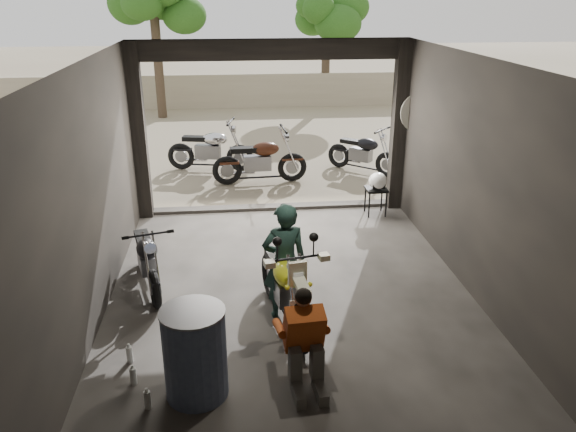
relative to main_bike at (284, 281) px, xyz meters
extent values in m
plane|color=#7A6D56|center=(0.16, 0.50, -0.59)|extent=(80.00, 80.00, 0.00)
cube|color=#2D2B28|center=(0.16, 0.50, -0.58)|extent=(5.00, 7.00, 0.02)
plane|color=black|center=(0.16, 0.50, 2.61)|extent=(7.00, 7.00, 0.00)
cube|color=black|center=(0.16, -3.00, 1.01)|extent=(5.00, 0.02, 3.20)
cube|color=black|center=(-2.34, 0.50, 1.01)|extent=(0.02, 7.00, 3.20)
cube|color=black|center=(2.66, 0.50, 1.01)|extent=(0.02, 7.00, 3.20)
cube|color=black|center=(-2.22, 3.88, 1.01)|extent=(0.24, 0.24, 3.20)
cube|color=black|center=(2.54, 3.88, 1.01)|extent=(0.24, 0.24, 3.20)
cube|color=black|center=(0.16, 3.92, 2.43)|extent=(5.00, 0.16, 0.36)
cube|color=#2D2B28|center=(0.16, 4.00, -0.55)|extent=(5.00, 0.25, 0.08)
cube|color=gray|center=(0.16, 14.50, 0.01)|extent=(18.00, 0.30, 1.20)
cylinder|color=#382B1E|center=(-2.84, 13.00, 1.20)|extent=(0.30, 0.30, 3.58)
cylinder|color=#382B1E|center=(2.96, 14.50, 1.01)|extent=(0.30, 0.30, 3.20)
ellipsoid|color=#1E4C14|center=(2.96, 14.50, 3.01)|extent=(2.20, 2.20, 2.80)
imported|color=black|center=(0.02, 0.13, 0.20)|extent=(0.62, 0.45, 1.57)
cube|color=black|center=(2.08, 3.50, -0.07)|extent=(0.39, 0.39, 0.04)
cylinder|color=black|center=(1.92, 3.34, -0.33)|extent=(0.03, 0.03, 0.52)
cylinder|color=black|center=(2.25, 3.34, -0.33)|extent=(0.03, 0.03, 0.52)
cylinder|color=black|center=(1.92, 3.66, -0.33)|extent=(0.03, 0.03, 0.52)
cylinder|color=black|center=(2.25, 3.66, -0.33)|extent=(0.03, 0.03, 0.52)
ellipsoid|color=white|center=(2.09, 3.46, 0.11)|extent=(0.45, 0.46, 0.32)
cylinder|color=#3A4561|center=(-1.05, -1.32, -0.08)|extent=(0.72, 0.72, 1.01)
cylinder|color=black|center=(2.88, 3.73, 0.46)|extent=(0.08, 0.08, 2.09)
cylinder|color=silver|center=(2.88, 3.71, 1.31)|extent=(0.76, 0.03, 0.76)
camera|label=1|loc=(-0.61, -6.19, 3.37)|focal=35.00mm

